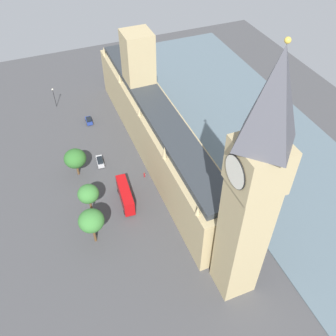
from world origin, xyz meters
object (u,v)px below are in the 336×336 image
Objects in this scene: street_lamp_far_end at (94,224)px; street_lamp_kerbside at (54,94)px; car_silver_opposite_hall at (100,161)px; double_decker_bus_by_river_gate at (125,195)px; pedestrian_under_trees at (144,175)px; plane_tree_near_tower at (88,194)px; car_blue_corner at (89,120)px; clock_tower at (252,193)px; parliament_building at (155,126)px; plane_tree_midblock at (91,221)px; plane_tree_trailing at (75,159)px.

street_lamp_kerbside is at bearing -90.35° from street_lamp_far_end.
double_decker_bus_by_river_gate reaches higher than car_silver_opposite_hall.
double_decker_bus_by_river_gate is 1.57× the size of street_lamp_kerbside.
pedestrian_under_trees is 0.27× the size of street_lamp_far_end.
plane_tree_near_tower is at bearing -95.65° from street_lamp_far_end.
plane_tree_near_tower reaches higher than car_blue_corner.
clock_tower reaches higher than car_silver_opposite_hall.
parliament_building is 18.94× the size of car_blue_corner.
plane_tree_midblock is 1.44× the size of street_lamp_kerbside.
parliament_building reaches higher than street_lamp_far_end.
parliament_building is at bearing -176.41° from plane_tree_trailing.
street_lamp_far_end is at bearing -101.38° from car_silver_opposite_hall.
pedestrian_under_trees is at bearing 53.70° from parliament_building.
car_silver_opposite_hall is at bearing 103.19° from double_decker_bus_by_river_gate.
plane_tree_midblock is (7.49, 24.93, 6.40)m from car_silver_opposite_hall.
pedestrian_under_trees is at bearing 154.84° from plane_tree_trailing.
clock_tower is 55.38m from car_silver_opposite_hall.
pedestrian_under_trees is at bearing 111.11° from street_lamp_kerbside.
car_silver_opposite_hall is (16.48, -0.43, -8.03)m from parliament_building.
pedestrian_under_trees is (-7.32, -6.74, -1.92)m from double_decker_bus_by_river_gate.
car_blue_corner is at bearing -53.50° from parliament_building.
plane_tree_near_tower is at bearing -98.38° from plane_tree_midblock.
parliament_building is 11.45× the size of street_lamp_kerbside.
plane_tree_trailing is at bearing -96.10° from pedestrian_under_trees.
plane_tree_midblock reaches higher than street_lamp_far_end.
clock_tower is 12.97× the size of car_blue_corner.
street_lamp_kerbside is at bearing -89.92° from plane_tree_trailing.
car_blue_corner is at bearing 96.15° from double_decker_bus_by_river_gate.
parliament_building is 13.98m from pedestrian_under_trees.
plane_tree_midblock reaches higher than car_blue_corner.
street_lamp_kerbside reaches higher than car_blue_corner.
clock_tower is at bearing 117.74° from plane_tree_trailing.
clock_tower reaches higher than parliament_building.
double_decker_bus_by_river_gate is at bearing -139.05° from plane_tree_midblock.
plane_tree_trailing is 21.50m from street_lamp_far_end.
car_blue_corner and car_silver_opposite_hall have the same top height.
street_lamp_far_end reaches higher than car_silver_opposite_hall.
plane_tree_near_tower reaches higher than pedestrian_under_trees.
pedestrian_under_trees is 0.16× the size of plane_tree_midblock.
parliament_building is 9.49× the size of plane_tree_trailing.
street_lamp_far_end is (0.40, 21.44, -1.59)m from plane_tree_trailing.
street_lamp_kerbside is at bearing 106.53° from car_silver_opposite_hall.
double_decker_bus_by_river_gate is 1.09× the size of plane_tree_midblock.
car_blue_corner is 46.10m from plane_tree_midblock.
clock_tower is (0.00, 45.22, 18.65)m from parliament_building.
double_decker_bus_by_river_gate is 1.30× the size of plane_tree_trailing.
pedestrian_under_trees is at bearing -71.95° from car_blue_corner.
plane_tree_trailing reaches higher than car_blue_corner.
plane_tree_near_tower is (6.29, 16.74, 6.16)m from car_silver_opposite_hall.
pedestrian_under_trees is 24.05m from plane_tree_midblock.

